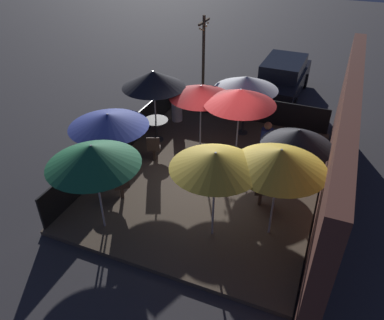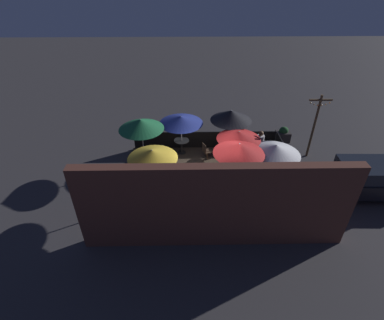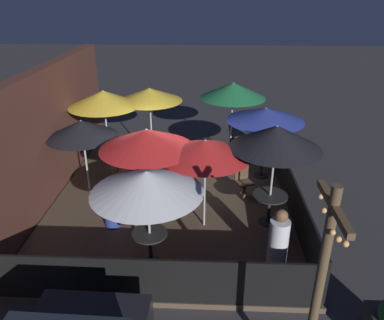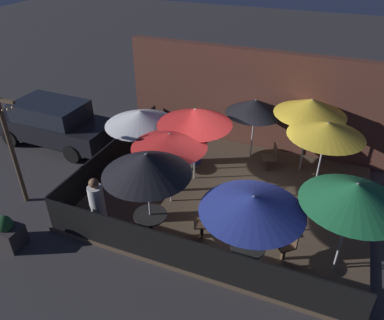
% 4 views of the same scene
% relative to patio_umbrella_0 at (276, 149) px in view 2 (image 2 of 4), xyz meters
% --- Properties ---
extents(ground_plane, '(60.00, 60.00, 0.00)m').
position_rel_patio_umbrella_0_xyz_m(ground_plane, '(2.82, -0.18, -2.02)').
color(ground_plane, '#383538').
extents(patio_deck, '(7.79, 6.23, 0.12)m').
position_rel_patio_umbrella_0_xyz_m(patio_deck, '(2.82, -0.18, -1.96)').
color(patio_deck, brown).
rests_on(patio_deck, ground_plane).
extents(building_wall, '(9.39, 0.36, 3.47)m').
position_rel_patio_umbrella_0_xyz_m(building_wall, '(2.82, 3.16, -0.28)').
color(building_wall, brown).
rests_on(building_wall, ground_plane).
extents(fence_front, '(7.59, 0.05, 0.95)m').
position_rel_patio_umbrella_0_xyz_m(fence_front, '(2.82, -3.25, -1.42)').
color(fence_front, black).
rests_on(fence_front, patio_deck).
extents(fence_side_left, '(0.05, 6.03, 0.95)m').
position_rel_patio_umbrella_0_xyz_m(fence_side_left, '(-1.04, -0.18, -1.42)').
color(fence_side_left, black).
rests_on(fence_side_left, patio_deck).
extents(patio_umbrella_0, '(2.16, 2.16, 2.12)m').
position_rel_patio_umbrella_0_xyz_m(patio_umbrella_0, '(0.00, 0.00, 0.00)').
color(patio_umbrella_0, '#B2B2B7').
rests_on(patio_umbrella_0, patio_deck).
extents(patio_umbrella_1, '(2.04, 2.04, 2.49)m').
position_rel_patio_umbrella_0_xyz_m(patio_umbrella_1, '(1.59, -2.61, 0.32)').
color(patio_umbrella_1, '#B2B2B7').
rests_on(patio_umbrella_1, patio_deck).
extents(patio_umbrella_2, '(2.20, 2.20, 2.13)m').
position_rel_patio_umbrella_0_xyz_m(patio_umbrella_2, '(4.06, -2.74, 0.04)').
color(patio_umbrella_2, '#B2B2B7').
rests_on(patio_umbrella_2, patio_deck).
extents(patio_umbrella_3, '(2.13, 2.13, 2.44)m').
position_rel_patio_umbrella_0_xyz_m(patio_umbrella_3, '(4.58, 1.98, 0.30)').
color(patio_umbrella_3, '#B2B2B7').
rests_on(patio_umbrella_3, patio_deck).
extents(patio_umbrella_4, '(2.03, 2.03, 2.38)m').
position_rel_patio_umbrella_0_xyz_m(patio_umbrella_4, '(5.15, 0.70, 0.28)').
color(patio_umbrella_4, '#B2B2B7').
rests_on(patio_umbrella_4, patio_deck).
extents(patio_umbrella_5, '(2.17, 2.17, 2.35)m').
position_rel_patio_umbrella_0_xyz_m(patio_umbrella_5, '(1.61, 0.24, 0.22)').
color(patio_umbrella_5, '#B2B2B7').
rests_on(patio_umbrella_5, patio_deck).
extents(patio_umbrella_6, '(2.15, 2.15, 2.40)m').
position_rel_patio_umbrella_0_xyz_m(patio_umbrella_6, '(5.92, -1.92, 0.25)').
color(patio_umbrella_6, '#B2B2B7').
rests_on(patio_umbrella_6, patio_deck).
extents(patio_umbrella_7, '(2.01, 2.01, 2.19)m').
position_rel_patio_umbrella_0_xyz_m(patio_umbrella_7, '(1.42, -1.07, 0.09)').
color(patio_umbrella_7, '#B2B2B7').
rests_on(patio_umbrella_7, patio_deck).
extents(patio_umbrella_8, '(1.87, 1.87, 2.08)m').
position_rel_patio_umbrella_0_xyz_m(patio_umbrella_8, '(2.91, 2.15, -0.05)').
color(patio_umbrella_8, '#B2B2B7').
rests_on(patio_umbrella_8, patio_deck).
extents(dining_table_0, '(0.71, 0.71, 0.76)m').
position_rel_patio_umbrella_0_xyz_m(dining_table_0, '(0.00, 0.00, -1.31)').
color(dining_table_0, black).
rests_on(dining_table_0, patio_deck).
extents(dining_table_1, '(0.82, 0.82, 0.77)m').
position_rel_patio_umbrella_0_xyz_m(dining_table_1, '(1.59, -2.61, -1.29)').
color(dining_table_1, black).
rests_on(dining_table_1, patio_deck).
extents(dining_table_2, '(0.78, 0.78, 0.76)m').
position_rel_patio_umbrella_0_xyz_m(dining_table_2, '(4.06, -2.74, -1.30)').
color(dining_table_2, black).
rests_on(dining_table_2, patio_deck).
extents(patio_chair_0, '(0.52, 0.52, 0.94)m').
position_rel_patio_umbrella_0_xyz_m(patio_chair_0, '(3.68, 1.53, -1.38)').
color(patio_chair_0, '#4C3828').
rests_on(patio_chair_0, patio_deck).
extents(patio_chair_1, '(0.53, 0.53, 0.92)m').
position_rel_patio_umbrella_0_xyz_m(patio_chair_1, '(2.81, -2.09, -1.40)').
color(patio_chair_1, '#4C3828').
rests_on(patio_chair_1, patio_deck).
extents(patio_chair_2, '(0.57, 0.57, 0.91)m').
position_rel_patio_umbrella_0_xyz_m(patio_chair_2, '(4.83, -2.04, -1.41)').
color(patio_chair_2, '#4C3828').
rests_on(patio_chair_2, patio_deck).
extents(patron_0, '(0.56, 0.56, 1.36)m').
position_rel_patio_umbrella_0_xyz_m(patron_0, '(0.00, -2.56, -1.29)').
color(patron_0, silver).
rests_on(patron_0, patio_deck).
extents(patron_1, '(0.51, 0.51, 1.29)m').
position_rel_patio_umbrella_0_xyz_m(patron_1, '(1.30, 1.10, -1.32)').
color(patron_1, navy).
rests_on(patron_1, patio_deck).
extents(planter_box, '(0.78, 0.55, 0.89)m').
position_rel_patio_umbrella_0_xyz_m(planter_box, '(-1.68, -4.05, -1.63)').
color(planter_box, '#332D2D').
rests_on(planter_box, ground_plane).
extents(light_post, '(1.10, 0.12, 3.42)m').
position_rel_patio_umbrella_0_xyz_m(light_post, '(-2.58, -2.50, -0.09)').
color(light_post, brown).
rests_on(light_post, ground_plane).
extents(parked_car_0, '(4.47, 1.88, 1.62)m').
position_rel_patio_umbrella_0_xyz_m(parked_car_0, '(-3.97, 0.59, -1.17)').
color(parked_car_0, black).
rests_on(parked_car_0, ground_plane).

